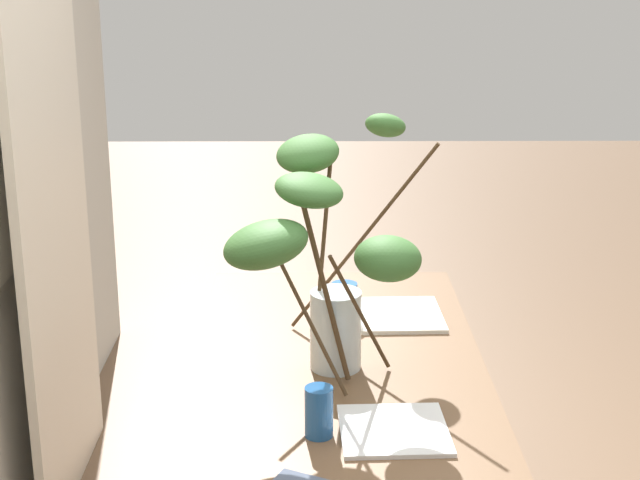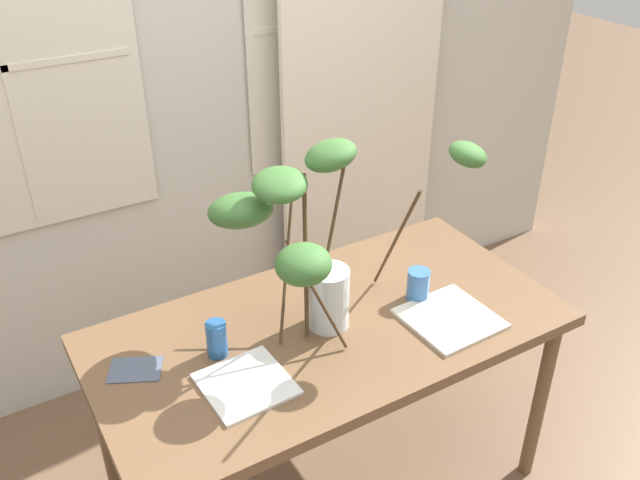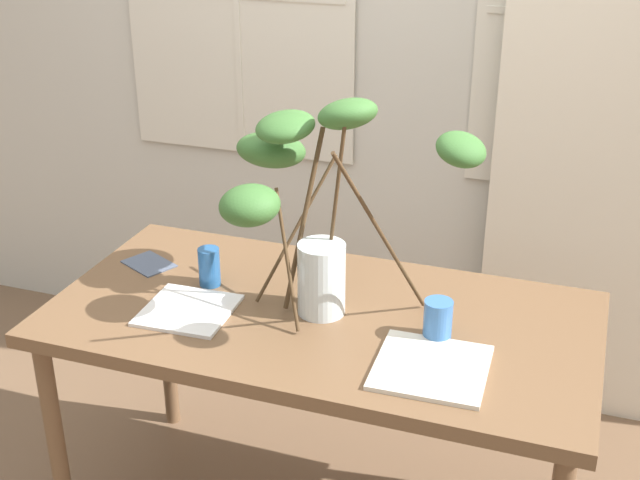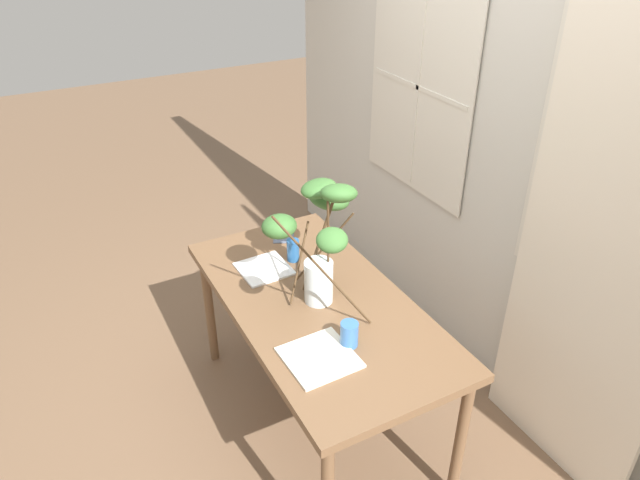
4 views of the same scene
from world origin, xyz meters
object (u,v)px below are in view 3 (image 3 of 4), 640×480
at_px(drinking_glass_blue_left, 209,267).
at_px(plate_square_left, 188,310).
at_px(plate_square_right, 431,367).
at_px(drinking_glass_blue_right, 438,320).
at_px(vase_with_branches, 303,192).
at_px(dining_table, 321,335).

relative_size(drinking_glass_blue_left, plate_square_left, 0.48).
height_order(drinking_glass_blue_left, plate_square_left, drinking_glass_blue_left).
relative_size(plate_square_left, plate_square_right, 0.88).
xyz_separation_m(drinking_glass_blue_right, plate_square_right, (0.02, -0.15, -0.05)).
bearing_deg(vase_with_branches, plate_square_right, -27.19).
xyz_separation_m(dining_table, drinking_glass_blue_right, (0.34, -0.03, 0.13)).
bearing_deg(plate_square_right, vase_with_branches, 152.81).
height_order(vase_with_branches, drinking_glass_blue_left, vase_with_branches).
distance_m(dining_table, plate_square_right, 0.40).
distance_m(vase_with_branches, drinking_glass_blue_right, 0.50).
height_order(dining_table, drinking_glass_blue_left, drinking_glass_blue_left).
relative_size(dining_table, vase_with_branches, 1.87).
bearing_deg(dining_table, drinking_glass_blue_left, 172.04).
distance_m(vase_with_branches, drinking_glass_blue_left, 0.41).
xyz_separation_m(drinking_glass_blue_left, drinking_glass_blue_right, (0.70, -0.08, -0.00)).
height_order(drinking_glass_blue_right, plate_square_right, drinking_glass_blue_right).
relative_size(drinking_glass_blue_left, drinking_glass_blue_right, 1.05).
distance_m(plate_square_left, plate_square_right, 0.71).
bearing_deg(plate_square_right, drinking_glass_blue_left, 162.28).
bearing_deg(dining_table, plate_square_right, -26.84).
height_order(dining_table, plate_square_right, plate_square_right).
bearing_deg(drinking_glass_blue_right, dining_table, 175.19).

